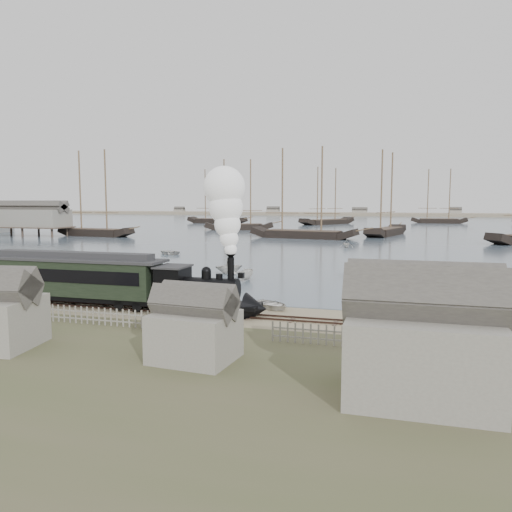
# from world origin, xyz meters

# --- Properties ---
(ground) EXTENTS (600.00, 600.00, 0.00)m
(ground) POSITION_xyz_m (0.00, 0.00, 0.00)
(ground) COLOR tan
(ground) RESTS_ON ground
(harbor_water) EXTENTS (600.00, 336.00, 0.06)m
(harbor_water) POSITION_xyz_m (0.00, 170.00, 0.03)
(harbor_water) COLOR #4E5F6F
(harbor_water) RESTS_ON ground
(rail_track) EXTENTS (120.00, 1.80, 0.16)m
(rail_track) POSITION_xyz_m (0.00, -2.00, 0.04)
(rail_track) COLOR #33221C
(rail_track) RESTS_ON ground
(picket_fence_west) EXTENTS (19.00, 0.10, 1.20)m
(picket_fence_west) POSITION_xyz_m (-6.50, -7.00, 0.00)
(picket_fence_west) COLOR gray
(picket_fence_west) RESTS_ON ground
(picket_fence_east) EXTENTS (15.00, 0.10, 1.20)m
(picket_fence_east) POSITION_xyz_m (12.50, -7.50, 0.00)
(picket_fence_east) COLOR gray
(picket_fence_east) RESTS_ON ground
(shed_mid) EXTENTS (4.00, 3.50, 3.60)m
(shed_mid) POSITION_xyz_m (2.00, -12.00, 0.00)
(shed_mid) COLOR gray
(shed_mid) RESTS_ON ground
(shed_right) EXTENTS (6.00, 5.00, 5.10)m
(shed_right) POSITION_xyz_m (13.00, -14.00, 0.00)
(shed_right) COLOR gray
(shed_right) RESTS_ON ground
(far_spit) EXTENTS (500.00, 20.00, 1.80)m
(far_spit) POSITION_xyz_m (0.00, 250.00, 0.00)
(far_spit) COLOR tan
(far_spit) RESTS_ON ground
(locomotive) EXTENTS (8.26, 3.08, 10.30)m
(locomotive) POSITION_xyz_m (-0.29, -2.00, 4.73)
(locomotive) COLOR black
(locomotive) RESTS_ON ground
(passenger_coach) EXTENTS (15.19, 2.93, 3.69)m
(passenger_coach) POSITION_xyz_m (-12.53, -2.00, 2.32)
(passenger_coach) COLOR black
(passenger_coach) RESTS_ON ground
(beached_dinghy) EXTENTS (3.83, 4.06, 0.68)m
(beached_dinghy) POSITION_xyz_m (2.73, 1.14, 0.34)
(beached_dinghy) COLOR silver
(beached_dinghy) RESTS_ON ground
(rowboat_0) EXTENTS (4.25, 3.62, 0.75)m
(rowboat_0) POSITION_xyz_m (-28.39, 19.09, 0.43)
(rowboat_0) COLOR silver
(rowboat_0) RESTS_ON harbor_water
(rowboat_1) EXTENTS (4.14, 4.21, 1.68)m
(rowboat_1) POSITION_xyz_m (-6.42, 17.46, 0.90)
(rowboat_1) COLOR silver
(rowboat_1) RESTS_ON harbor_water
(rowboat_2) EXTENTS (4.11, 2.13, 1.51)m
(rowboat_2) POSITION_xyz_m (7.81, 17.04, 0.82)
(rowboat_2) COLOR silver
(rowboat_2) RESTS_ON harbor_water
(rowboat_3) EXTENTS (4.88, 5.17, 0.87)m
(rowboat_3) POSITION_xyz_m (20.36, 28.84, 0.50)
(rowboat_3) COLOR silver
(rowboat_3) RESTS_ON harbor_water
(rowboat_6) EXTENTS (3.62, 4.30, 0.76)m
(rowboat_6) POSITION_xyz_m (-22.00, 34.20, 0.44)
(rowboat_6) COLOR silver
(rowboat_6) RESTS_ON harbor_water
(rowboat_7) EXTENTS (2.89, 2.54, 1.44)m
(rowboat_7) POSITION_xyz_m (3.06, 52.72, 0.78)
(rowboat_7) COLOR silver
(rowboat_7) RESTS_ON harbor_water
(rowboat_8) EXTENTS (3.22, 1.45, 1.21)m
(rowboat_8) POSITION_xyz_m (-3.08, 12.89, 0.66)
(rowboat_8) COLOR silver
(rowboat_8) RESTS_ON harbor_water
(schooner_0) EXTENTS (19.87, 6.80, 20.00)m
(schooner_0) POSITION_xyz_m (-56.18, 65.83, 10.06)
(schooner_0) COLOR black
(schooner_0) RESTS_ON harbor_water
(schooner_1) EXTENTS (19.77, 10.44, 20.00)m
(schooner_1) POSITION_xyz_m (-31.99, 99.37, 10.06)
(schooner_1) COLOR black
(schooner_1) RESTS_ON harbor_water
(schooner_2) EXTENTS (24.48, 9.51, 20.00)m
(schooner_2) POSITION_xyz_m (-8.48, 73.11, 10.06)
(schooner_2) COLOR black
(schooner_2) RESTS_ON harbor_water
(schooner_3) EXTENTS (10.14, 21.66, 20.00)m
(schooner_3) POSITION_xyz_m (8.82, 87.39, 10.06)
(schooner_3) COLOR black
(schooner_3) RESTS_ON harbor_water
(schooner_6) EXTENTS (23.93, 9.76, 20.00)m
(schooner_6) POSITION_xyz_m (-52.64, 136.60, 10.06)
(schooner_6) COLOR black
(schooner_6) RESTS_ON harbor_water
(schooner_7) EXTENTS (18.03, 23.09, 20.00)m
(schooner_7) POSITION_xyz_m (-12.76, 140.64, 10.06)
(schooner_7) COLOR black
(schooner_7) RESTS_ON harbor_water
(schooner_8) EXTENTS (19.60, 4.77, 20.00)m
(schooner_8) POSITION_xyz_m (25.65, 159.78, 10.06)
(schooner_8) COLOR black
(schooner_8) RESTS_ON harbor_water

